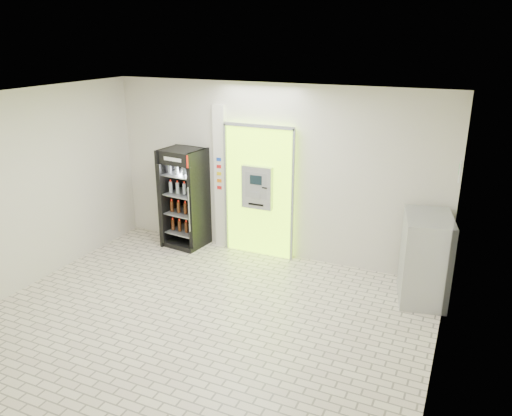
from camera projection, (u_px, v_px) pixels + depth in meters
The scene contains 7 objects.
ground at pixel (202, 320), 6.88m from camera, with size 6.00×6.00×0.00m, color beige.
room_shell at pixel (197, 193), 6.28m from camera, with size 6.00×6.00×6.00m.
atm_assembly at pixel (260, 190), 8.65m from camera, with size 1.30×0.24×2.33m.
pillar at pixel (221, 178), 8.94m from camera, with size 0.22×0.11×2.60m.
beverage_cooler at pixel (185, 200), 9.10m from camera, with size 0.75×0.70×1.82m.
steel_cabinet at pixel (425, 258), 7.28m from camera, with size 0.83×1.08×1.29m.
exit_sign at pixel (460, 170), 6.24m from camera, with size 0.02×0.22×0.26m.
Camera 1 is at (3.13, -5.16, 3.73)m, focal length 35.00 mm.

